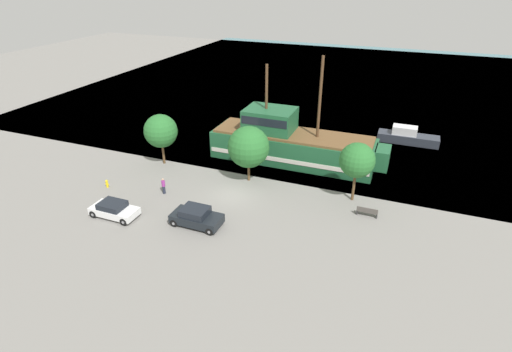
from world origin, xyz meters
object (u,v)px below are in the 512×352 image
Objects in this scene: pirate_ship at (290,143)px; parked_car_curb_front at (196,217)px; fire_hydrant at (107,183)px; pedestrian_walking_near at (164,186)px; parked_car_curb_mid at (114,209)px; moored_boat_dockside at (407,137)px; bench_promenade_east at (367,212)px.

parked_car_curb_front is (-3.36, -14.41, -1.26)m from pirate_ship.
fire_hydrant is 0.50× the size of pedestrian_walking_near.
pedestrian_walking_near is at bearing 70.24° from parked_car_curb_mid.
moored_boat_dockside is at bearing 46.06° from pedestrian_walking_near.
moored_boat_dockside is at bearing 40.29° from fire_hydrant.
parked_car_curb_mid is 5.46m from fire_hydrant.
moored_boat_dockside is 1.73× the size of parked_car_curb_mid.
parked_car_curb_mid is at bearing -158.55° from bench_promenade_east.
pedestrian_walking_near is at bearing -133.94° from moored_boat_dockside.
pedestrian_walking_near reaches higher than parked_car_curb_mid.
parked_car_curb_mid is at bearing -44.05° from fire_hydrant.
pedestrian_walking_near reaches higher than fire_hydrant.
parked_car_curb_mid is at bearing -109.76° from pedestrian_walking_near.
pirate_ship is 18.92m from parked_car_curb_mid.
parked_car_curb_mid is (-6.94, -1.40, -0.08)m from parked_car_curb_front.
fire_hydrant is at bearing -170.27° from pedestrian_walking_near.
pirate_ship is 14.85m from parked_car_curb_front.
bench_promenade_east is (23.43, 3.87, 0.03)m from fire_hydrant.
moored_boat_dockside reaches higher than parked_car_curb_front.
pirate_ship is 2.68× the size of moored_boat_dockside.
parked_car_curb_front is at bearing -32.66° from pedestrian_walking_near.
parked_car_curb_mid is 20.97m from bench_promenade_east.
parked_car_curb_mid is 5.06m from pedestrian_walking_near.
pirate_ship is 4.63× the size of parked_car_curb_mid.
moored_boat_dockside is 18.03m from bench_promenade_east.
pirate_ship is at bearing 40.21° from fire_hydrant.
pedestrian_walking_near is (5.63, 0.97, 0.36)m from fire_hydrant.
moored_boat_dockside is 28.87m from pedestrian_walking_near.
parked_car_curb_front is 14.05m from bench_promenade_east.
parked_car_curb_front reaches higher than parked_car_curb_mid.
pirate_ship is at bearing 52.16° from pedestrian_walking_near.
parked_car_curb_mid is 5.19× the size of fire_hydrant.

